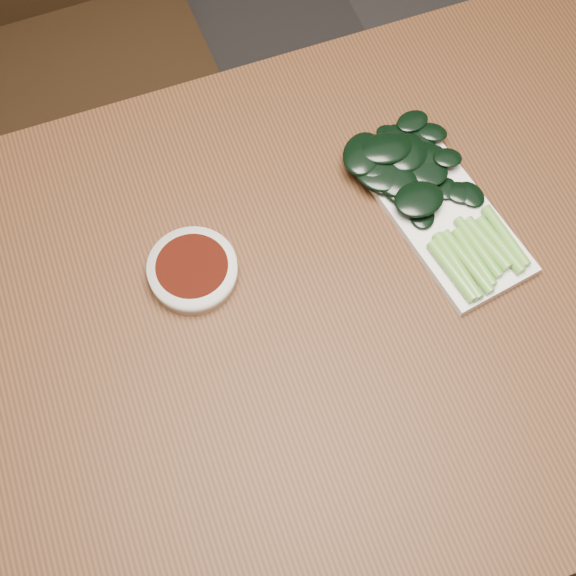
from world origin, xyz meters
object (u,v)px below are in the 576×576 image
(chair_far, at_px, (77,37))
(gai_lan, at_px, (415,182))
(table, at_px, (323,324))
(sauce_bowl, at_px, (193,270))
(serving_plate, at_px, (439,210))

(chair_far, bearing_deg, gai_lan, -63.46)
(table, height_order, sauce_bowl, sauce_bowl)
(table, relative_size, gai_lan, 4.75)
(chair_far, distance_m, sauce_bowl, 0.76)
(chair_far, xyz_separation_m, serving_plate, (0.38, -0.73, 0.27))
(sauce_bowl, height_order, serving_plate, sauce_bowl)
(table, relative_size, chair_far, 1.57)
(sauce_bowl, bearing_deg, table, -32.91)
(gai_lan, bearing_deg, sauce_bowl, -176.83)
(gai_lan, bearing_deg, chair_far, 117.78)
(table, xyz_separation_m, sauce_bowl, (-0.15, 0.09, 0.09))
(sauce_bowl, distance_m, gai_lan, 0.32)
(chair_far, relative_size, sauce_bowl, 7.77)
(chair_far, height_order, sauce_bowl, chair_far)
(chair_far, height_order, serving_plate, chair_far)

